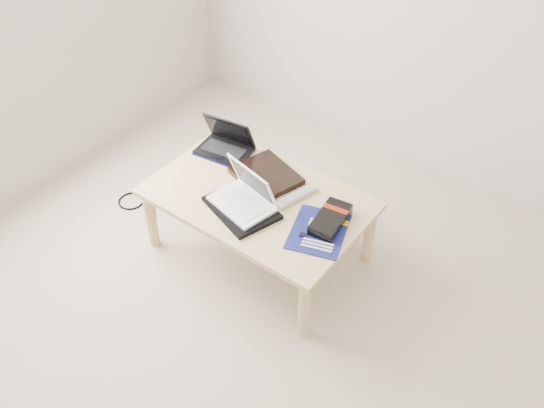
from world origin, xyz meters
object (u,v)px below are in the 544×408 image
Objects in this scene: coffee_table at (258,204)px; white_laptop at (245,196)px; netbook at (226,144)px; gpu_box at (330,220)px.

coffee_table is 0.15m from white_laptop.
coffee_table is 0.44m from netbook.
white_laptop reaches higher than netbook.
coffee_table is 0.41m from gpu_box.
coffee_table is at bearing -27.79° from netbook.
white_laptop reaches higher than gpu_box.
gpu_box reaches higher than coffee_table.
white_laptop is 0.43m from gpu_box.
white_laptop reaches higher than coffee_table.
white_laptop is at bearing -38.11° from netbook.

